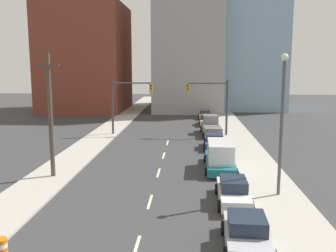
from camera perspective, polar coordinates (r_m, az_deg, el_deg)
The scene contains 22 objects.
sidewalk_left at distance 53.13m, azimuth -7.73°, elevation 0.41°, with size 3.46×89.20×0.14m.
sidewalk_right at distance 52.42m, azimuth 9.38°, elevation 0.25°, with size 3.46×89.20×0.14m.
lane_stripe_at_9m at distance 17.84m, azimuth -4.87°, elevation -17.97°, with size 0.16×2.40×0.01m, color beige.
lane_stripe_at_15m at distance 23.10m, azimuth -2.77°, elevation -11.43°, with size 0.16×2.40×0.01m, color beige.
lane_stripe_at_21m at distance 28.94m, azimuth -1.45°, elevation -7.12°, with size 0.16×2.40×0.01m, color beige.
lane_stripe_at_26m at distance 34.33m, azimuth -0.65°, elevation -4.49°, with size 0.16×2.40×0.01m, color beige.
lane_stripe_at_32m at distance 39.85m, azimuth -0.07°, elevation -2.56°, with size 0.16×2.40×0.01m, color beige.
building_brick_left at distance 69.98m, azimuth -12.33°, elevation 10.03°, with size 14.00×16.00×18.73m.
building_office_center at distance 71.65m, azimuth 3.14°, elevation 13.99°, with size 12.00×20.00×28.18m.
building_glass_right at distance 76.31m, azimuth 11.63°, elevation 13.02°, with size 13.00×20.00×26.85m.
traffic_signal_left at distance 44.00m, azimuth -6.75°, elevation 4.10°, with size 4.84×0.35×6.52m.
traffic_signal_right at distance 43.41m, azimuth 7.20°, elevation 4.02°, with size 4.84×0.35×6.52m.
utility_pole_left_mid at distance 28.03m, azimuth -17.49°, elevation 1.55°, with size 1.60×0.32×8.98m.
traffic_barrel at distance 18.05m, azimuth -24.13°, elevation -16.79°, with size 0.56×0.56×0.95m.
street_lamp at distance 23.72m, azimuth 16.97°, elevation 1.43°, with size 0.44×0.44×8.84m.
sedan_silver at distance 17.81m, azimuth 11.89°, elevation -15.73°, with size 2.31×4.30×1.53m.
sedan_white at distance 23.04m, azimuth 9.91°, elevation -9.83°, with size 2.04×4.79×1.49m.
box_truck_teal at distance 29.83m, azimuth 7.93°, elevation -4.62°, with size 2.49×6.34×2.25m.
sedan_blue at distance 37.40m, azimuth 7.08°, elevation -2.39°, with size 2.27×4.51×1.43m.
pickup_truck_gray at distance 44.73m, azimuth 6.56°, elevation -0.16°, with size 2.44×6.18×2.21m.
sedan_tan at distance 52.02m, azimuth 5.89°, elevation 0.92°, with size 2.20×4.87×1.45m.
sedan_orange at distance 58.19m, azimuth 5.66°, elevation 1.77°, with size 2.19×4.83×1.35m.
Camera 1 is at (2.38, -6.90, 8.15)m, focal length 40.00 mm.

